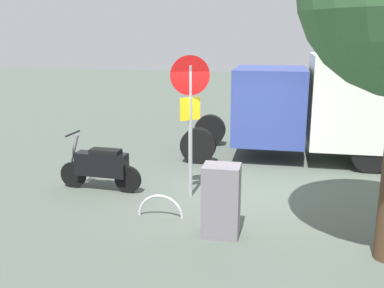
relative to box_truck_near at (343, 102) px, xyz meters
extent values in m
plane|color=#4A544A|center=(2.13, 3.10, -1.53)|extent=(60.00, 60.00, 0.00)
cylinder|color=black|center=(-0.55, -0.98, -1.08)|extent=(0.91, 0.30, 0.90)
cylinder|color=black|center=(-0.65, 0.92, -1.08)|extent=(0.91, 0.30, 0.90)
cylinder|color=black|center=(3.57, -0.77, -1.08)|extent=(0.91, 0.30, 0.90)
cylinder|color=black|center=(3.48, 1.13, -1.08)|extent=(0.91, 0.30, 0.90)
cube|color=#324391|center=(1.81, 0.09, -0.13)|extent=(1.91, 2.19, 1.90)
cube|color=black|center=(1.81, 0.09, 0.47)|extent=(1.92, 2.03, 0.60)
cylinder|color=black|center=(5.63, 3.58, -1.25)|extent=(0.56, 0.11, 0.56)
cylinder|color=black|center=(4.38, 3.60, -1.25)|extent=(0.56, 0.11, 0.56)
cube|color=black|center=(4.95, 3.59, -0.97)|extent=(1.11, 0.34, 0.48)
cube|color=black|center=(4.85, 3.59, -0.70)|extent=(0.64, 0.29, 0.12)
cylinder|color=slate|center=(5.58, 3.58, -0.70)|extent=(0.28, 0.07, 0.69)
cylinder|color=black|center=(5.58, 3.58, -0.35)|extent=(0.05, 0.55, 0.04)
cylinder|color=#9E9EA3|center=(3.07, 3.48, -0.22)|extent=(0.08, 0.08, 2.62)
cylinder|color=red|center=(3.07, 3.50, 0.90)|extent=(0.71, 0.32, 0.76)
cube|color=yellow|center=(3.07, 3.50, 0.26)|extent=(0.33, 0.33, 0.44)
cube|color=slate|center=(2.15, 5.10, -0.94)|extent=(0.61, 0.50, 1.19)
torus|color=#B7B7BC|center=(3.33, 4.65, -1.53)|extent=(0.85, 0.06, 0.85)
camera|label=1|loc=(0.97, 11.65, 1.65)|focal=41.32mm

